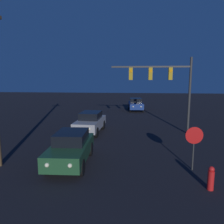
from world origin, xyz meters
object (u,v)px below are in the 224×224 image
traffic_signal_mast (165,81)px  stop_sign (194,140)px  car_far (136,104)px  car_mid (90,122)px  fire_hydrant (211,178)px  car_near (71,147)px

traffic_signal_mast → stop_sign: traffic_signal_mast is taller
traffic_signal_mast → car_far: bearing=100.1°
traffic_signal_mast → car_mid: bearing=-176.0°
car_mid → car_far: bearing=-103.8°
car_mid → fire_hydrant: 10.27m
fire_hydrant → stop_sign: bearing=96.3°
car_far → car_mid: bearing=69.1°
stop_sign → car_near: bearing=178.0°
car_near → traffic_signal_mast: size_ratio=0.72×
fire_hydrant → car_mid: bearing=127.2°
car_far → stop_sign: stop_sign is taller
car_mid → fire_hydrant: bearing=130.5°
car_mid → car_far: (3.60, 11.69, 0.00)m
car_far → traffic_signal_mast: 11.90m
car_far → fire_hydrant: car_far is taller
car_far → fire_hydrant: size_ratio=4.56×
car_near → fire_hydrant: (5.95, -2.00, -0.36)m
car_near → fire_hydrant: car_near is taller
fire_hydrant → car_near: bearing=161.5°
traffic_signal_mast → stop_sign: size_ratio=2.90×
fire_hydrant → traffic_signal_mast: bearing=94.0°
car_mid → car_far: size_ratio=1.00×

